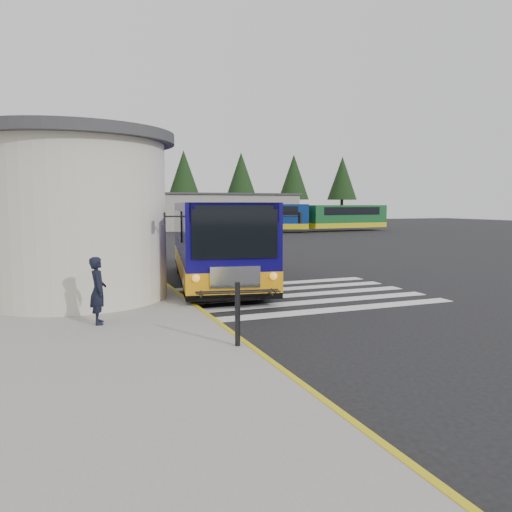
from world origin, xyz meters
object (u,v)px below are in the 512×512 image
object	(u,v)px
far_bus_b	(345,216)
pedestrian_a	(98,290)
pedestrian_b	(92,271)
bollard	(238,314)
far_bus_a	(260,217)
transit_bus	(216,245)

from	to	relation	value
far_bus_b	pedestrian_a	bearing A→B (deg)	136.41
pedestrian_a	pedestrian_b	xyz separation A→B (m)	(0.01, 2.36, 0.15)
pedestrian_b	far_bus_b	world-z (taller)	far_bus_b
pedestrian_b	far_bus_b	xyz separation A→B (m)	(28.57, 33.37, 0.51)
bollard	far_bus_b	bearing A→B (deg)	55.85
pedestrian_b	bollard	distance (m)	5.77
pedestrian_a	far_bus_a	bearing A→B (deg)	-25.60
far_bus_b	far_bus_a	bearing A→B (deg)	82.66
pedestrian_b	far_bus_a	world-z (taller)	far_bus_a
pedestrian_b	far_bus_b	distance (m)	43.93
transit_bus	far_bus_a	distance (m)	33.54
transit_bus	pedestrian_b	distance (m)	5.67
transit_bus	pedestrian_a	size ratio (longest dim) A/B	6.90
transit_bus	far_bus_b	distance (m)	38.44
far_bus_a	bollard	bearing A→B (deg)	179.82
transit_bus	far_bus_b	size ratio (longest dim) A/B	1.12
bollard	far_bus_b	xyz separation A→B (m)	(26.19, 38.62, 0.81)
far_bus_a	far_bus_b	bearing A→B (deg)	-69.97
pedestrian_a	far_bus_a	world-z (taller)	far_bus_a
pedestrian_a	bollard	distance (m)	3.76
pedestrian_b	pedestrian_a	bearing A→B (deg)	-8.13
far_bus_a	far_bus_b	xyz separation A→B (m)	(9.93, -0.42, -0.06)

